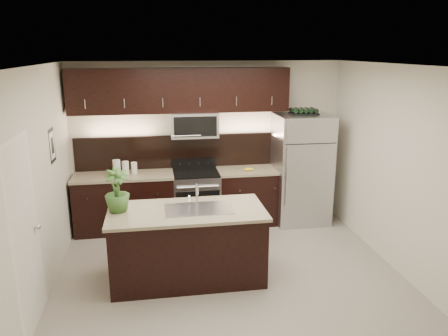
{
  "coord_description": "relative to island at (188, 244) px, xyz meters",
  "views": [
    {
      "loc": [
        -0.9,
        -5.19,
        2.88
      ],
      "look_at": [
        0.04,
        0.55,
        1.29
      ],
      "focal_mm": 35.0,
      "sensor_mm": 36.0,
      "label": 1
    }
  ],
  "objects": [
    {
      "name": "room_walls",
      "position": [
        0.42,
        0.02,
        1.22
      ],
      "size": [
        4.52,
        4.02,
        2.71
      ],
      "color": "beige",
      "rests_on": "ground"
    },
    {
      "name": "wine_rack",
      "position": [
        2.07,
        1.69,
        1.42
      ],
      "size": [
        0.46,
        0.28,
        0.11
      ],
      "color": "black",
      "rests_on": "refrigerator"
    },
    {
      "name": "plant",
      "position": [
        -0.84,
        0.09,
        0.74
      ],
      "size": [
        0.38,
        0.38,
        0.54
      ],
      "primitive_type": "imported",
      "rotation": [
        0.0,
        0.0,
        0.31
      ],
      "color": "#356026",
      "rests_on": "island"
    },
    {
      "name": "island",
      "position": [
        0.0,
        0.0,
        0.0
      ],
      "size": [
        1.96,
        0.96,
        0.94
      ],
      "color": "black",
      "rests_on": "ground"
    },
    {
      "name": "refrigerator",
      "position": [
        2.07,
        1.69,
        0.45
      ],
      "size": [
        0.89,
        0.8,
        1.85
      ],
      "primitive_type": "cube",
      "color": "#B2B2B7",
      "rests_on": "ground"
    },
    {
      "name": "counter_run",
      "position": [
        0.08,
        1.75,
        -0.0
      ],
      "size": [
        3.51,
        0.65,
        0.94
      ],
      "color": "black",
      "rests_on": "ground"
    },
    {
      "name": "french_press",
      "position": [
        1.71,
        1.7,
        0.59
      ],
      "size": [
        0.11,
        0.11,
        0.33
      ],
      "rotation": [
        0.0,
        0.0,
        0.35
      ],
      "color": "silver",
      "rests_on": "counter_run"
    },
    {
      "name": "canisters",
      "position": [
        -0.87,
        1.73,
        0.58
      ],
      "size": [
        0.37,
        0.21,
        0.26
      ],
      "rotation": [
        0.0,
        0.0,
        0.35
      ],
      "color": "silver",
      "rests_on": "counter_run"
    },
    {
      "name": "bananas",
      "position": [
        1.11,
        1.67,
        0.49
      ],
      "size": [
        0.16,
        0.12,
        0.05
      ],
      "primitive_type": "ellipsoid",
      "rotation": [
        0.0,
        0.0,
        -0.02
      ],
      "color": "yellow",
      "rests_on": "counter_run"
    },
    {
      "name": "upper_fixtures",
      "position": [
        0.11,
        1.89,
        1.67
      ],
      "size": [
        3.49,
        0.4,
        1.66
      ],
      "color": "black",
      "rests_on": "counter_run"
    },
    {
      "name": "ground",
      "position": [
        0.54,
        0.06,
        -0.47
      ],
      "size": [
        4.5,
        4.5,
        0.0
      ],
      "primitive_type": "plane",
      "color": "gray",
      "rests_on": "ground"
    },
    {
      "name": "sink_faucet",
      "position": [
        0.15,
        0.01,
        0.48
      ],
      "size": [
        0.84,
        0.5,
        0.28
      ],
      "color": "silver",
      "rests_on": "island"
    }
  ]
}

